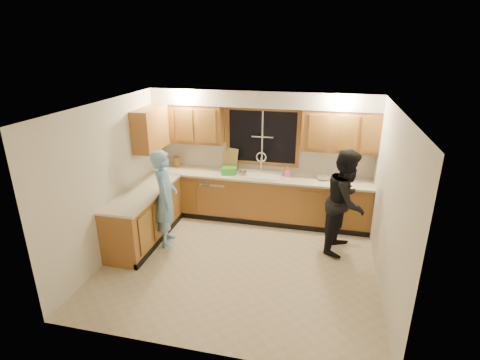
% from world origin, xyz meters
% --- Properties ---
extents(floor, '(4.20, 4.20, 0.00)m').
position_xyz_m(floor, '(0.00, 0.00, 0.00)').
color(floor, '#BDAD91').
rests_on(floor, ground).
extents(ceiling, '(4.20, 4.20, 0.00)m').
position_xyz_m(ceiling, '(0.00, 0.00, 2.50)').
color(ceiling, silver).
extents(wall_back, '(4.20, 0.00, 4.20)m').
position_xyz_m(wall_back, '(0.00, 1.90, 1.25)').
color(wall_back, silver).
rests_on(wall_back, ground).
extents(wall_left, '(0.00, 3.80, 3.80)m').
position_xyz_m(wall_left, '(-2.10, 0.00, 1.25)').
color(wall_left, silver).
rests_on(wall_left, ground).
extents(wall_right, '(0.00, 3.80, 3.80)m').
position_xyz_m(wall_right, '(2.10, 0.00, 1.25)').
color(wall_right, silver).
rests_on(wall_right, ground).
extents(base_cabinets_back, '(4.20, 0.60, 0.88)m').
position_xyz_m(base_cabinets_back, '(0.00, 1.60, 0.44)').
color(base_cabinets_back, '#9B612D').
rests_on(base_cabinets_back, ground).
extents(base_cabinets_left, '(0.60, 1.90, 0.88)m').
position_xyz_m(base_cabinets_left, '(-1.80, 0.35, 0.44)').
color(base_cabinets_left, '#9B612D').
rests_on(base_cabinets_left, ground).
extents(countertop_back, '(4.20, 0.63, 0.04)m').
position_xyz_m(countertop_back, '(0.00, 1.58, 0.90)').
color(countertop_back, beige).
rests_on(countertop_back, base_cabinets_back).
extents(countertop_left, '(0.63, 1.90, 0.04)m').
position_xyz_m(countertop_left, '(-1.79, 0.35, 0.90)').
color(countertop_left, beige).
rests_on(countertop_left, base_cabinets_left).
extents(upper_cabinets_left, '(1.35, 0.33, 0.75)m').
position_xyz_m(upper_cabinets_left, '(-1.43, 1.73, 1.83)').
color(upper_cabinets_left, '#9B612D').
rests_on(upper_cabinets_left, wall_back).
extents(upper_cabinets_right, '(1.35, 0.33, 0.75)m').
position_xyz_m(upper_cabinets_right, '(1.43, 1.73, 1.83)').
color(upper_cabinets_right, '#9B612D').
rests_on(upper_cabinets_right, wall_back).
extents(upper_cabinets_return, '(0.33, 0.90, 0.75)m').
position_xyz_m(upper_cabinets_return, '(-1.94, 1.12, 1.83)').
color(upper_cabinets_return, '#9B612D').
rests_on(upper_cabinets_return, wall_left).
extents(soffit, '(4.20, 0.35, 0.30)m').
position_xyz_m(soffit, '(0.00, 1.72, 2.35)').
color(soffit, silver).
rests_on(soffit, wall_back).
extents(window_frame, '(1.44, 0.03, 1.14)m').
position_xyz_m(window_frame, '(0.00, 1.89, 1.60)').
color(window_frame, black).
rests_on(window_frame, wall_back).
extents(sink, '(0.86, 0.52, 0.57)m').
position_xyz_m(sink, '(0.00, 1.60, 0.86)').
color(sink, white).
rests_on(sink, countertop_back).
extents(dishwasher, '(0.60, 0.56, 0.82)m').
position_xyz_m(dishwasher, '(-0.85, 1.59, 0.41)').
color(dishwasher, silver).
rests_on(dishwasher, floor).
extents(stove, '(0.58, 0.75, 0.90)m').
position_xyz_m(stove, '(-1.80, -0.22, 0.45)').
color(stove, silver).
rests_on(stove, floor).
extents(man, '(0.60, 0.72, 1.68)m').
position_xyz_m(man, '(-1.37, 0.33, 0.84)').
color(man, '#7CB6EC').
rests_on(man, floor).
extents(woman, '(0.87, 1.00, 1.75)m').
position_xyz_m(woman, '(1.59, 0.79, 0.87)').
color(woman, black).
rests_on(woman, floor).
extents(knife_block, '(0.13, 0.12, 0.20)m').
position_xyz_m(knife_block, '(-1.72, 1.73, 1.02)').
color(knife_block, '#946229').
rests_on(knife_block, countertop_back).
extents(cutting_board, '(0.34, 0.21, 0.42)m').
position_xyz_m(cutting_board, '(-0.62, 1.82, 1.13)').
color(cutting_board, tan).
rests_on(cutting_board, countertop_back).
extents(dish_crate, '(0.34, 0.32, 0.13)m').
position_xyz_m(dish_crate, '(-0.58, 1.56, 0.99)').
color(dish_crate, green).
rests_on(dish_crate, countertop_back).
extents(soap_bottle, '(0.09, 0.09, 0.19)m').
position_xyz_m(soap_bottle, '(0.53, 1.66, 1.02)').
color(soap_bottle, pink).
rests_on(soap_bottle, countertop_back).
extents(bowl, '(0.30, 0.30, 0.06)m').
position_xyz_m(bowl, '(1.19, 1.63, 0.95)').
color(bowl, silver).
rests_on(bowl, countertop_back).
extents(can_left, '(0.08, 0.08, 0.12)m').
position_xyz_m(can_left, '(-0.24, 1.42, 0.98)').
color(can_left, '#BDB391').
rests_on(can_left, countertop_back).
extents(can_right, '(0.08, 0.08, 0.12)m').
position_xyz_m(can_right, '(-0.31, 1.41, 0.98)').
color(can_right, '#BDB391').
rests_on(can_right, countertop_back).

